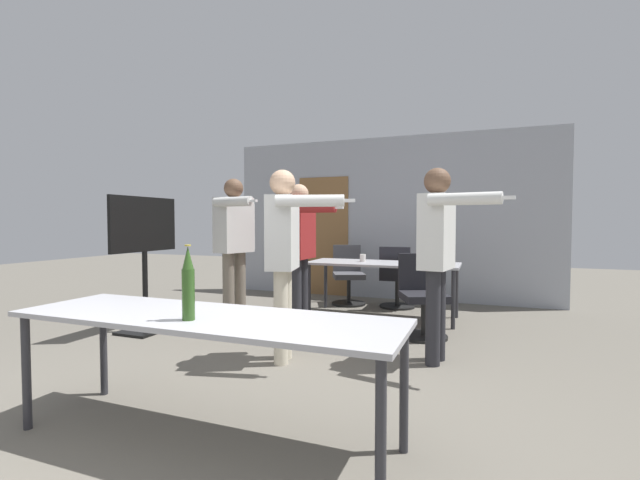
{
  "coord_description": "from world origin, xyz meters",
  "views": [
    {
      "loc": [
        1.52,
        -1.5,
        1.27
      ],
      "look_at": [
        0.06,
        2.29,
        1.1
      ],
      "focal_mm": 24.0,
      "sensor_mm": 36.0,
      "label": 1
    }
  ],
  "objects_px": {
    "tv_screen": "(144,250)",
    "office_chair_side_rolled": "(348,277)",
    "person_left_plaid": "(235,236)",
    "beer_bottle": "(188,285)",
    "person_near_casual": "(438,245)",
    "office_chair_near_pushed": "(422,298)",
    "person_right_polo": "(284,246)",
    "office_chair_far_right": "(396,279)",
    "drink_cup": "(363,258)",
    "person_center_tall": "(300,242)"
  },
  "relations": [
    {
      "from": "tv_screen",
      "to": "office_chair_side_rolled",
      "type": "height_order",
      "value": "tv_screen"
    },
    {
      "from": "person_left_plaid",
      "to": "office_chair_side_rolled",
      "type": "distance_m",
      "value": 2.04
    },
    {
      "from": "person_left_plaid",
      "to": "beer_bottle",
      "type": "xyz_separation_m",
      "value": [
        1.46,
        -2.78,
        -0.17
      ]
    },
    {
      "from": "person_near_casual",
      "to": "office_chair_near_pushed",
      "type": "xyz_separation_m",
      "value": [
        -0.25,
        0.88,
        -0.64
      ]
    },
    {
      "from": "office_chair_near_pushed",
      "to": "person_right_polo",
      "type": "bearing_deg",
      "value": 27.9
    },
    {
      "from": "person_near_casual",
      "to": "person_left_plaid",
      "type": "distance_m",
      "value": 2.69
    },
    {
      "from": "beer_bottle",
      "to": "office_chair_near_pushed",
      "type": "bearing_deg",
      "value": 73.34
    },
    {
      "from": "person_left_plaid",
      "to": "office_chair_far_right",
      "type": "distance_m",
      "value": 2.45
    },
    {
      "from": "person_right_polo",
      "to": "office_chair_side_rolled",
      "type": "height_order",
      "value": "person_right_polo"
    },
    {
      "from": "person_near_casual",
      "to": "person_left_plaid",
      "type": "relative_size",
      "value": 0.96
    },
    {
      "from": "person_near_casual",
      "to": "drink_cup",
      "type": "bearing_deg",
      "value": -135.44
    },
    {
      "from": "tv_screen",
      "to": "person_left_plaid",
      "type": "height_order",
      "value": "person_left_plaid"
    },
    {
      "from": "office_chair_near_pushed",
      "to": "beer_bottle",
      "type": "height_order",
      "value": "beer_bottle"
    },
    {
      "from": "office_chair_side_rolled",
      "to": "person_right_polo",
      "type": "bearing_deg",
      "value": 71.42
    },
    {
      "from": "person_left_plaid",
      "to": "person_right_polo",
      "type": "bearing_deg",
      "value": 61.8
    },
    {
      "from": "tv_screen",
      "to": "beer_bottle",
      "type": "height_order",
      "value": "tv_screen"
    },
    {
      "from": "office_chair_side_rolled",
      "to": "drink_cup",
      "type": "xyz_separation_m",
      "value": [
        0.44,
        -0.74,
        0.37
      ]
    },
    {
      "from": "person_left_plaid",
      "to": "office_chair_side_rolled",
      "type": "bearing_deg",
      "value": 163.6
    },
    {
      "from": "person_right_polo",
      "to": "office_chair_far_right",
      "type": "xyz_separation_m",
      "value": [
        0.49,
        2.76,
        -0.63
      ]
    },
    {
      "from": "tv_screen",
      "to": "person_near_casual",
      "type": "bearing_deg",
      "value": -88.75
    },
    {
      "from": "tv_screen",
      "to": "person_right_polo",
      "type": "xyz_separation_m",
      "value": [
        1.97,
        -0.38,
        0.11
      ]
    },
    {
      "from": "tv_screen",
      "to": "drink_cup",
      "type": "relative_size",
      "value": 15.32
    },
    {
      "from": "tv_screen",
      "to": "person_center_tall",
      "type": "height_order",
      "value": "person_center_tall"
    },
    {
      "from": "tv_screen",
      "to": "office_chair_near_pushed",
      "type": "relative_size",
      "value": 1.71
    },
    {
      "from": "beer_bottle",
      "to": "drink_cup",
      "type": "height_order",
      "value": "beer_bottle"
    },
    {
      "from": "tv_screen",
      "to": "person_right_polo",
      "type": "distance_m",
      "value": 2.01
    },
    {
      "from": "person_center_tall",
      "to": "person_left_plaid",
      "type": "distance_m",
      "value": 0.92
    },
    {
      "from": "person_center_tall",
      "to": "office_chair_near_pushed",
      "type": "relative_size",
      "value": 1.89
    },
    {
      "from": "office_chair_far_right",
      "to": "office_chair_side_rolled",
      "type": "relative_size",
      "value": 1.01
    },
    {
      "from": "person_center_tall",
      "to": "beer_bottle",
      "type": "xyz_separation_m",
      "value": [
        0.55,
        -2.77,
        -0.11
      ]
    },
    {
      "from": "person_right_polo",
      "to": "office_chair_far_right",
      "type": "relative_size",
      "value": 1.9
    },
    {
      "from": "person_right_polo",
      "to": "office_chair_near_pushed",
      "type": "height_order",
      "value": "person_right_polo"
    },
    {
      "from": "person_near_casual",
      "to": "beer_bottle",
      "type": "height_order",
      "value": "person_near_casual"
    },
    {
      "from": "drink_cup",
      "to": "beer_bottle",
      "type": "bearing_deg",
      "value": -89.64
    },
    {
      "from": "person_near_casual",
      "to": "office_chair_far_right",
      "type": "relative_size",
      "value": 1.91
    },
    {
      "from": "person_center_tall",
      "to": "tv_screen",
      "type": "bearing_deg",
      "value": -61.73
    },
    {
      "from": "tv_screen",
      "to": "person_left_plaid",
      "type": "bearing_deg",
      "value": -40.01
    },
    {
      "from": "person_left_plaid",
      "to": "office_chair_side_rolled",
      "type": "xyz_separation_m",
      "value": [
        1.0,
        1.64,
        -0.68
      ]
    },
    {
      "from": "person_center_tall",
      "to": "drink_cup",
      "type": "relative_size",
      "value": 16.91
    },
    {
      "from": "office_chair_near_pushed",
      "to": "drink_cup",
      "type": "bearing_deg",
      "value": -64.78
    },
    {
      "from": "tv_screen",
      "to": "person_center_tall",
      "type": "xyz_separation_m",
      "value": [
        1.61,
        0.81,
        0.09
      ]
    },
    {
      "from": "office_chair_far_right",
      "to": "office_chair_near_pushed",
      "type": "xyz_separation_m",
      "value": [
        0.56,
        -1.43,
        -0.0
      ]
    },
    {
      "from": "tv_screen",
      "to": "office_chair_far_right",
      "type": "bearing_deg",
      "value": -46.08
    },
    {
      "from": "person_center_tall",
      "to": "beer_bottle",
      "type": "height_order",
      "value": "person_center_tall"
    },
    {
      "from": "tv_screen",
      "to": "person_near_casual",
      "type": "height_order",
      "value": "person_near_casual"
    },
    {
      "from": "person_right_polo",
      "to": "person_near_casual",
      "type": "bearing_deg",
      "value": 95.34
    },
    {
      "from": "person_near_casual",
      "to": "drink_cup",
      "type": "relative_size",
      "value": 17.21
    },
    {
      "from": "person_near_casual",
      "to": "beer_bottle",
      "type": "xyz_separation_m",
      "value": [
        -1.12,
        -2.03,
        -0.14
      ]
    },
    {
      "from": "office_chair_far_right",
      "to": "person_left_plaid",
      "type": "bearing_deg",
      "value": -141.32
    },
    {
      "from": "beer_bottle",
      "to": "person_near_casual",
      "type": "bearing_deg",
      "value": 61.05
    }
  ]
}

